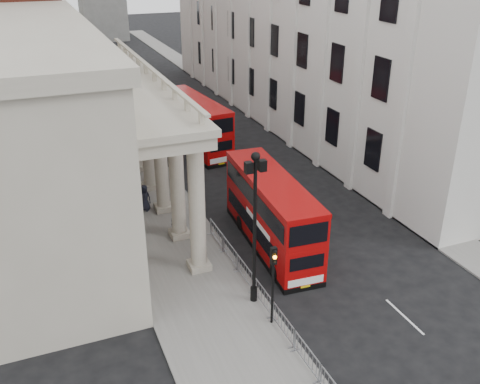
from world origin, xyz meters
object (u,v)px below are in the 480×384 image
at_px(bus_far, 196,123).
at_px(traffic_light, 273,272).
at_px(lamp_post_mid, 169,125).
at_px(pedestrian_b, 137,219).
at_px(bus_near, 271,211).
at_px(pedestrian_a, 175,220).
at_px(lamp_post_north, 126,79).
at_px(pedestrian_c, 145,198).
at_px(lamp_post_south, 255,220).

bearing_deg(bus_far, traffic_light, -105.19).
xyz_separation_m(lamp_post_mid, pedestrian_b, (-4.06, -6.30, -3.96)).
distance_m(bus_near, bus_far, 18.40).
bearing_deg(pedestrian_b, pedestrian_a, 156.94).
bearing_deg(lamp_post_north, lamp_post_mid, -90.00).
height_order(bus_near, pedestrian_c, bus_near).
bearing_deg(lamp_post_south, pedestrian_a, 101.46).
bearing_deg(pedestrian_b, traffic_light, 109.17).
distance_m(lamp_post_mid, bus_far, 8.92).
xyz_separation_m(lamp_post_north, pedestrian_b, (-4.06, -22.30, -3.96)).
xyz_separation_m(lamp_post_south, lamp_post_north, (0.00, 32.00, 0.00)).
bearing_deg(lamp_post_north, lamp_post_south, -90.00).
distance_m(bus_far, pedestrian_c, 13.20).
bearing_deg(lamp_post_south, lamp_post_mid, 90.00).
height_order(bus_far, pedestrian_c, bus_far).
xyz_separation_m(lamp_post_mid, pedestrian_c, (-2.91, -3.57, -3.83)).
xyz_separation_m(lamp_post_south, pedestrian_c, (-2.91, 12.43, -3.83)).
relative_size(traffic_light, bus_near, 0.41).
height_order(lamp_post_mid, pedestrian_c, lamp_post_mid).
relative_size(lamp_post_mid, bus_near, 0.78).
xyz_separation_m(traffic_light, pedestrian_a, (-1.87, 10.76, -2.21)).
bearing_deg(traffic_light, lamp_post_mid, 90.32).
height_order(pedestrian_b, pedestrian_c, pedestrian_c).
xyz_separation_m(lamp_post_south, lamp_post_mid, (0.00, 16.00, 0.00)).
height_order(lamp_post_south, lamp_post_mid, same).
bearing_deg(pedestrian_c, traffic_light, -44.20).
height_order(bus_near, pedestrian_b, bus_near).
bearing_deg(bus_far, pedestrian_c, -129.29).
bearing_deg(pedestrian_b, lamp_post_south, 112.35).
bearing_deg(pedestrian_b, bus_near, 147.12).
distance_m(pedestrian_b, pedestrian_c, 2.97).
height_order(lamp_post_south, lamp_post_north, same).
xyz_separation_m(lamp_post_north, bus_near, (3.31, -27.00, -2.55)).
xyz_separation_m(bus_far, pedestrian_c, (-7.28, -10.94, -1.33)).
bearing_deg(lamp_post_north, bus_near, -83.01).
bearing_deg(pedestrian_c, bus_near, -16.01).
relative_size(pedestrian_b, pedestrian_c, 0.87).
xyz_separation_m(lamp_post_north, pedestrian_c, (-2.91, -19.57, -3.83)).
bearing_deg(pedestrian_b, pedestrian_c, -113.25).
relative_size(bus_far, pedestrian_a, 7.02).
relative_size(lamp_post_south, pedestrian_c, 4.34).
relative_size(traffic_light, pedestrian_c, 2.25).
distance_m(lamp_post_north, bus_far, 9.99).
distance_m(lamp_post_south, pedestrian_a, 9.78).
height_order(lamp_post_north, traffic_light, lamp_post_north).
bearing_deg(bus_near, pedestrian_a, 147.45).
distance_m(lamp_post_mid, lamp_post_north, 16.00).
bearing_deg(traffic_light, lamp_post_north, 90.17).
distance_m(traffic_light, pedestrian_c, 14.90).
xyz_separation_m(traffic_light, pedestrian_b, (-4.16, 11.72, -2.15)).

